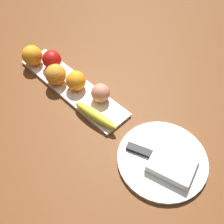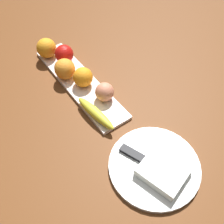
{
  "view_description": "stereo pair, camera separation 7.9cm",
  "coord_description": "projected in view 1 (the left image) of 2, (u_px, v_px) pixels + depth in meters",
  "views": [
    {
      "loc": [
        0.56,
        -0.37,
        0.66
      ],
      "look_at": [
        0.22,
        -0.03,
        0.04
      ],
      "focal_mm": 40.66,
      "sensor_mm": 36.0,
      "label": 1
    },
    {
      "loc": [
        0.62,
        -0.31,
        0.66
      ],
      "look_at": [
        0.22,
        -0.03,
        0.04
      ],
      "focal_mm": 40.66,
      "sensor_mm": 36.0,
      "label": 2
    }
  ],
  "objects": [
    {
      "name": "ground_plane",
      "position": [
        76.0,
        82.0,
        0.93
      ],
      "size": [
        2.4,
        2.4,
        0.0
      ],
      "primitive_type": "plane",
      "color": "brown"
    },
    {
      "name": "fruit_tray",
      "position": [
        72.0,
        87.0,
        0.91
      ],
      "size": [
        0.48,
        0.11,
        0.01
      ],
      "primitive_type": "cube",
      "color": "white",
      "rests_on": "ground_plane"
    },
    {
      "name": "apple",
      "position": [
        52.0,
        60.0,
        0.94
      ],
      "size": [
        0.07,
        0.07,
        0.07
      ],
      "primitive_type": "sphere",
      "color": "#B7130F",
      "rests_on": "fruit_tray"
    },
    {
      "name": "banana",
      "position": [
        95.0,
        115.0,
        0.8
      ],
      "size": [
        0.17,
        0.05,
        0.03
      ],
      "primitive_type": "ellipsoid",
      "rotation": [
        0.0,
        0.0,
        3.26
      ],
      "color": "yellow",
      "rests_on": "fruit_tray"
    },
    {
      "name": "orange_near_apple",
      "position": [
        56.0,
        75.0,
        0.88
      ],
      "size": [
        0.07,
        0.07,
        0.07
      ],
      "primitive_type": "sphere",
      "color": "orange",
      "rests_on": "fruit_tray"
    },
    {
      "name": "orange_near_banana",
      "position": [
        32.0,
        55.0,
        0.95
      ],
      "size": [
        0.08,
        0.08,
        0.08
      ],
      "primitive_type": "sphere",
      "color": "orange",
      "rests_on": "fruit_tray"
    },
    {
      "name": "orange_center",
      "position": [
        76.0,
        81.0,
        0.87
      ],
      "size": [
        0.07,
        0.07,
        0.07
      ],
      "primitive_type": "sphere",
      "color": "orange",
      "rests_on": "fruit_tray"
    },
    {
      "name": "peach",
      "position": [
        100.0,
        94.0,
        0.83
      ],
      "size": [
        0.06,
        0.06,
        0.06
      ],
      "primitive_type": "sphere",
      "color": "#D47E5E",
      "rests_on": "fruit_tray"
    },
    {
      "name": "dinner_plate",
      "position": [
        162.0,
        159.0,
        0.73
      ],
      "size": [
        0.26,
        0.26,
        0.01
      ],
      "primitive_type": "cylinder",
      "color": "white",
      "rests_on": "ground_plane"
    },
    {
      "name": "folded_napkin",
      "position": [
        173.0,
        163.0,
        0.7
      ],
      "size": [
        0.14,
        0.13,
        0.03
      ],
      "primitive_type": "cube",
      "rotation": [
        0.0,
        0.0,
        0.27
      ],
      "color": "white",
      "rests_on": "dinner_plate"
    },
    {
      "name": "knife",
      "position": [
        147.0,
        153.0,
        0.73
      ],
      "size": [
        0.18,
        0.08,
        0.01
      ],
      "rotation": [
        0.0,
        0.0,
        0.37
      ],
      "color": "silver",
      "rests_on": "dinner_plate"
    }
  ]
}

